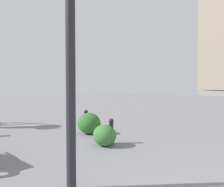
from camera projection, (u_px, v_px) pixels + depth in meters
The scene contains 5 objects.
lamppost at pixel (70, 2), 3.27m from camera, with size 0.98×0.28×4.07m.
bollard_near at pixel (111, 130), 6.01m from camera, with size 0.13×0.13×0.66m.
bollard_mid at pixel (86, 121), 7.32m from camera, with size 0.13×0.13×0.74m.
shrub_low at pixel (89, 123), 7.20m from camera, with size 0.77×0.70×0.66m.
shrub_round at pixel (105, 135), 5.78m from camera, with size 0.63×0.57×0.53m.
Camera 1 is at (0.15, 2.14, 1.54)m, focal length 37.04 mm.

